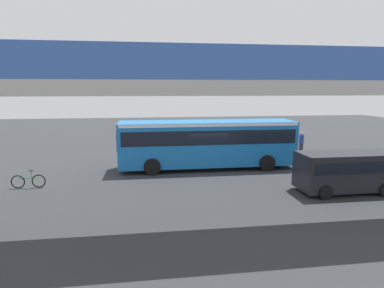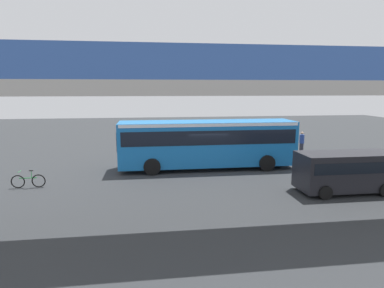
# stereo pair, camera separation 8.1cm
# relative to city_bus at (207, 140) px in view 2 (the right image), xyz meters

# --- Properties ---
(ground) EXTENTS (80.00, 80.00, 0.00)m
(ground) POSITION_rel_city_bus_xyz_m (0.18, 0.18, -1.88)
(ground) COLOR #2D3033
(city_bus) EXTENTS (11.54, 2.85, 3.15)m
(city_bus) POSITION_rel_city_bus_xyz_m (0.00, 0.00, 0.00)
(city_bus) COLOR #196BB7
(city_bus) RESTS_ON ground
(parked_van) EXTENTS (4.80, 2.17, 2.05)m
(parked_van) POSITION_rel_city_bus_xyz_m (-6.06, 5.93, -0.70)
(parked_van) COLOR black
(parked_van) RESTS_ON ground
(bicycle_green) EXTENTS (1.77, 0.44, 0.96)m
(bicycle_green) POSITION_rel_city_bus_xyz_m (10.28, 3.02, -1.51)
(bicycle_green) COLOR black
(bicycle_green) RESTS_ON ground
(pedestrian) EXTENTS (0.38, 0.38, 1.79)m
(pedestrian) POSITION_rel_city_bus_xyz_m (-8.58, -3.89, -1.00)
(pedestrian) COLOR #2D2D38
(pedestrian) RESTS_ON ground
(traffic_sign) EXTENTS (0.08, 0.60, 2.80)m
(traffic_sign) POSITION_rel_city_bus_xyz_m (-6.26, -2.71, 0.01)
(traffic_sign) COLOR slate
(traffic_sign) RESTS_ON ground
(lane_dash_leftmost) EXTENTS (2.00, 0.20, 0.01)m
(lane_dash_leftmost) POSITION_rel_city_bus_xyz_m (-3.82, -1.83, -1.88)
(lane_dash_leftmost) COLOR silver
(lane_dash_leftmost) RESTS_ON ground
(lane_dash_left) EXTENTS (2.00, 0.20, 0.01)m
(lane_dash_left) POSITION_rel_city_bus_xyz_m (0.18, -1.83, -1.88)
(lane_dash_left) COLOR silver
(lane_dash_left) RESTS_ON ground
(lane_dash_centre) EXTENTS (2.00, 0.20, 0.01)m
(lane_dash_centre) POSITION_rel_city_bus_xyz_m (4.18, -1.83, -1.88)
(lane_dash_centre) COLOR silver
(lane_dash_centre) RESTS_ON ground
(pedestrian_overpass) EXTENTS (28.00, 2.60, 6.62)m
(pedestrian_overpass) POSITION_rel_city_bus_xyz_m (0.18, 9.32, 3.01)
(pedestrian_overpass) COLOR #B2ADA5
(pedestrian_overpass) RESTS_ON ground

